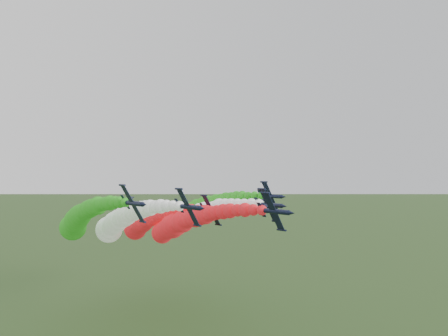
{
  "coord_description": "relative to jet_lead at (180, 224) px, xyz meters",
  "views": [
    {
      "loc": [
        -56.08,
        -68.66,
        45.08
      ],
      "look_at": [
        7.99,
        10.31,
        46.58
      ],
      "focal_mm": 35.0,
      "sensor_mm": 36.0,
      "label": 1
    }
  ],
  "objects": [
    {
      "name": "jet_outer_right",
      "position": [
        19.97,
        22.55,
        1.14
      ],
      "size": [
        14.97,
        67.05,
        18.94
      ],
      "rotation": [
        0.0,
        1.03,
        0.0
      ],
      "color": "black",
      "rests_on": "ground"
    },
    {
      "name": "jet_trail",
      "position": [
        4.67,
        27.86,
        -1.94
      ],
      "size": [
        15.3,
        67.38,
        19.27
      ],
      "rotation": [
        0.0,
        1.03,
        0.0
      ],
      "color": "black",
      "rests_on": "ground"
    },
    {
      "name": "jet_inner_left",
      "position": [
        -12.02,
        13.9,
        0.37
      ],
      "size": [
        15.36,
        67.44,
        19.33
      ],
      "rotation": [
        0.0,
        1.03,
        0.0
      ],
      "color": "black",
      "rests_on": "ground"
    },
    {
      "name": "jet_lead",
      "position": [
        0.0,
        0.0,
        0.0
      ],
      "size": [
        14.55,
        66.63,
        18.53
      ],
      "rotation": [
        0.0,
        1.03,
        0.0
      ],
      "color": "black",
      "rests_on": "ground"
    },
    {
      "name": "jet_outer_left",
      "position": [
        -21.19,
        20.71,
        1.23
      ],
      "size": [
        15.35,
        67.43,
        19.33
      ],
      "rotation": [
        0.0,
        1.03,
        0.0
      ],
      "color": "black",
      "rests_on": "ground"
    },
    {
      "name": "jet_inner_right",
      "position": [
        9.21,
        11.72,
        -0.06
      ],
      "size": [
        14.94,
        67.02,
        18.92
      ],
      "rotation": [
        0.0,
        1.03,
        0.0
      ],
      "color": "black",
      "rests_on": "ground"
    }
  ]
}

